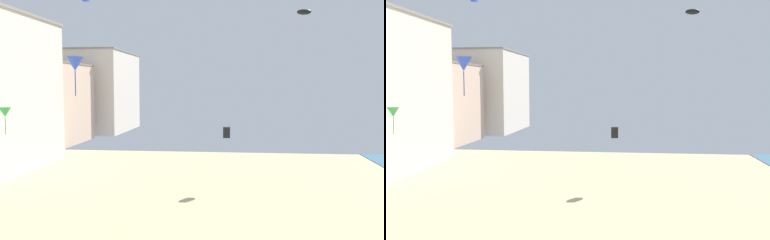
{
  "view_description": "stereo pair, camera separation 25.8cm",
  "coord_description": "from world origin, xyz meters",
  "views": [
    {
      "loc": [
        6.63,
        -2.0,
        9.75
      ],
      "look_at": [
        4.23,
        20.47,
        7.95
      ],
      "focal_mm": 39.27,
      "sensor_mm": 36.0,
      "label": 1
    },
    {
      "loc": [
        6.88,
        -1.97,
        9.75
      ],
      "look_at": [
        4.23,
        20.47,
        7.95
      ],
      "focal_mm": 39.27,
      "sensor_mm": 36.0,
      "label": 2
    }
  ],
  "objects": [
    {
      "name": "boardwalk_hotel_far",
      "position": [
        -25.46,
        65.21,
        6.9
      ],
      "size": [
        10.73,
        19.48,
        13.79
      ],
      "color": "beige",
      "rests_on": "ground"
    },
    {
      "name": "kite_green_delta",
      "position": [
        -9.93,
        26.45,
        7.92
      ],
      "size": [
        0.87,
        0.87,
        1.99
      ],
      "color": "green"
    },
    {
      "name": "kite_black_box",
      "position": [
        5.68,
        38.32,
        5.35
      ],
      "size": [
        0.66,
        0.66,
        1.04
      ],
      "color": "black"
    },
    {
      "name": "kite_black_parafoil",
      "position": [
        12.77,
        38.47,
        16.67
      ],
      "size": [
        1.3,
        0.36,
        0.51
      ],
      "color": "black"
    },
    {
      "name": "boardwalk_hotel_distant",
      "position": [
        -25.46,
        88.49,
        8.72
      ],
      "size": [
        16.88,
        21.96,
        17.42
      ],
      "color": "silver",
      "rests_on": "ground"
    },
    {
      "name": "kite_blue_delta",
      "position": [
        -9.47,
        38.67,
        12.02
      ],
      "size": [
        1.72,
        1.72,
        3.91
      ],
      "color": "blue"
    }
  ]
}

